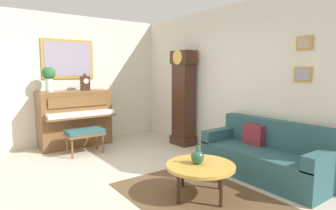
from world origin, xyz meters
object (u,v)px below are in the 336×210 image
at_px(piano_bench, 85,133).
at_px(mantel_clock, 85,82).
at_px(piano, 75,118).
at_px(flower_vase, 49,76).
at_px(coffee_table, 201,167).
at_px(couch, 266,156).
at_px(grandfather_clock, 183,100).
at_px(green_jug, 198,157).

bearing_deg(piano_bench, mantel_clock, 157.24).
distance_m(piano, flower_vase, 1.02).
relative_size(coffee_table, mantel_clock, 2.32).
xyz_separation_m(piano_bench, couch, (2.76, 1.81, -0.09)).
relative_size(grandfather_clock, couch, 1.07).
bearing_deg(piano, mantel_clock, 89.58).
height_order(coffee_table, flower_vase, flower_vase).
relative_size(piano, grandfather_clock, 0.71).
distance_m(mantel_clock, green_jug, 3.47).
bearing_deg(mantel_clock, green_jug, 3.71).
height_order(coffee_table, green_jug, green_jug).
xyz_separation_m(couch, mantel_clock, (-3.48, -1.51, 1.04)).
relative_size(couch, green_jug, 7.92).
bearing_deg(green_jug, couch, 84.83).
distance_m(piano, mantel_clock, 0.79).
bearing_deg(coffee_table, green_jug, -158.17).
xyz_separation_m(grandfather_clock, couch, (2.18, -0.16, -0.65)).
distance_m(piano_bench, green_jug, 2.70).
xyz_separation_m(piano, mantel_clock, (0.00, 0.25, 0.75)).
bearing_deg(coffee_table, couch, 86.60).
relative_size(grandfather_clock, flower_vase, 3.50).
height_order(grandfather_clock, flower_vase, grandfather_clock).
relative_size(piano_bench, couch, 0.37).
relative_size(piano, couch, 0.76).
height_order(mantel_clock, flower_vase, flower_vase).
bearing_deg(piano_bench, coffee_table, 11.24).
height_order(piano, coffee_table, piano).
height_order(couch, coffee_table, couch).
relative_size(piano, piano_bench, 2.06).
distance_m(grandfather_clock, coffee_table, 2.61).
height_order(piano, green_jug, piano).
relative_size(couch, flower_vase, 3.28).
bearing_deg(mantel_clock, coffee_table, 3.94).
distance_m(coffee_table, flower_vase, 3.71).
height_order(piano, couch, piano).
xyz_separation_m(grandfather_clock, green_jug, (2.07, -1.45, -0.45)).
bearing_deg(coffee_table, piano, -171.95).
bearing_deg(flower_vase, couch, 32.77).
height_order(piano_bench, couch, couch).
xyz_separation_m(piano, grandfather_clock, (1.30, 1.91, 0.37)).
height_order(couch, green_jug, couch).
distance_m(grandfather_clock, mantel_clock, 2.14).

